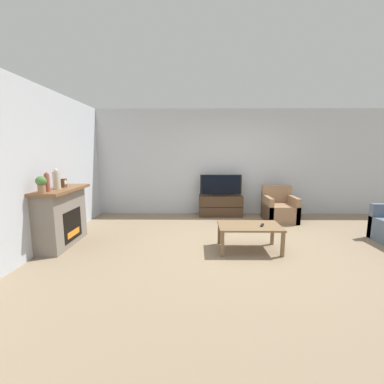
# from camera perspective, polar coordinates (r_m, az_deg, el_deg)

# --- Properties ---
(ground_plane) EXTENTS (24.00, 24.00, 0.00)m
(ground_plane) POSITION_cam_1_polar(r_m,az_deg,el_deg) (4.75, 12.60, -11.31)
(ground_plane) COLOR #89755B
(wall_back) EXTENTS (12.00, 0.06, 2.70)m
(wall_back) POSITION_cam_1_polar(r_m,az_deg,el_deg) (6.77, 8.92, 6.48)
(wall_back) COLOR silver
(wall_back) RESTS_ON ground
(wall_left) EXTENTS (0.06, 12.00, 2.70)m
(wall_left) POSITION_cam_1_polar(r_m,az_deg,el_deg) (5.05, -29.67, 4.62)
(wall_left) COLOR silver
(wall_left) RESTS_ON ground
(fireplace) EXTENTS (0.50, 1.24, 1.01)m
(fireplace) POSITION_cam_1_polar(r_m,az_deg,el_deg) (5.02, -27.00, -4.85)
(fireplace) COLOR slate
(fireplace) RESTS_ON ground
(mantel_vase_left) EXTENTS (0.08, 0.08, 0.30)m
(mantel_vase_left) POSITION_cam_1_polar(r_m,az_deg,el_deg) (4.59, -29.51, 1.88)
(mantel_vase_left) COLOR #994C3D
(mantel_vase_left) RESTS_ON fireplace
(mantel_vase_centre_left) EXTENTS (0.12, 0.12, 0.34)m
(mantel_vase_centre_left) POSITION_cam_1_polar(r_m,az_deg,el_deg) (4.83, -27.88, 2.47)
(mantel_vase_centre_left) COLOR beige
(mantel_vase_centre_left) RESTS_ON fireplace
(mantel_clock) EXTENTS (0.08, 0.11, 0.15)m
(mantel_clock) POSITION_cam_1_polar(r_m,az_deg,el_deg) (5.03, -26.64, 1.81)
(mantel_clock) COLOR brown
(mantel_clock) RESTS_ON fireplace
(potted_plant) EXTENTS (0.15, 0.15, 0.26)m
(potted_plant) POSITION_cam_1_polar(r_m,az_deg,el_deg) (4.46, -30.51, 1.66)
(potted_plant) COLOR #936B4C
(potted_plant) RESTS_ON fireplace
(tv_stand) EXTENTS (1.09, 0.42, 0.53)m
(tv_stand) POSITION_cam_1_polar(r_m,az_deg,el_deg) (6.59, 6.34, -3.05)
(tv_stand) COLOR #422D1E
(tv_stand) RESTS_ON ground
(tv) EXTENTS (1.04, 0.18, 0.53)m
(tv) POSITION_cam_1_polar(r_m,az_deg,el_deg) (6.51, 6.42, 1.35)
(tv) COLOR black
(tv) RESTS_ON tv_stand
(armchair) EXTENTS (0.70, 0.76, 0.82)m
(armchair) POSITION_cam_1_polar(r_m,az_deg,el_deg) (6.46, 18.81, -3.64)
(armchair) COLOR #937051
(armchair) RESTS_ON ground
(coffee_table) EXTENTS (1.02, 0.63, 0.43)m
(coffee_table) POSITION_cam_1_polar(r_m,az_deg,el_deg) (4.39, 12.61, -7.84)
(coffee_table) COLOR brown
(coffee_table) RESTS_ON ground
(remote) EXTENTS (0.10, 0.15, 0.02)m
(remote) POSITION_cam_1_polar(r_m,az_deg,el_deg) (4.39, 15.32, -7.11)
(remote) COLOR black
(remote) RESTS_ON coffee_table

